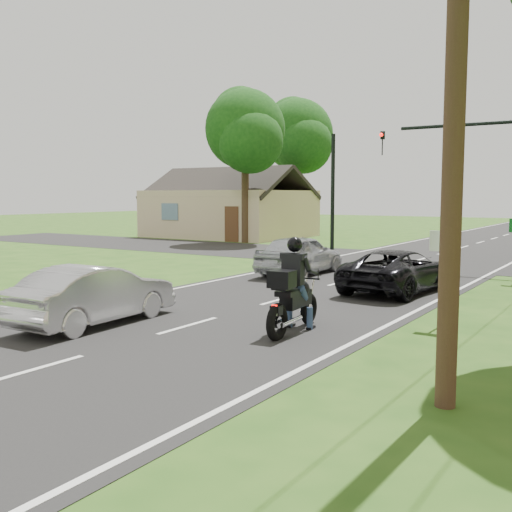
{
  "coord_description": "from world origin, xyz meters",
  "views": [
    {
      "loc": [
        8.37,
        -10.11,
        2.9
      ],
      "look_at": [
        -0.16,
        3.0,
        1.3
      ],
      "focal_mm": 42.0,
      "sensor_mm": 36.0,
      "label": 1
    }
  ],
  "objects_px": {
    "silver_sedan": "(95,295)",
    "silver_suv": "(300,254)",
    "traffic_signal": "(491,162)",
    "dark_suv": "(399,271)",
    "utility_pole_near": "(457,25)",
    "sign_white": "(442,255)",
    "motorcycle_rider": "(293,295)"
  },
  "relations": [
    {
      "from": "silver_sedan",
      "to": "sign_white",
      "type": "relative_size",
      "value": 1.91
    },
    {
      "from": "dark_suv",
      "to": "silver_suv",
      "type": "height_order",
      "value": "silver_suv"
    },
    {
      "from": "motorcycle_rider",
      "to": "silver_sedan",
      "type": "relative_size",
      "value": 0.59
    },
    {
      "from": "dark_suv",
      "to": "utility_pole_near",
      "type": "bearing_deg",
      "value": 118.22
    },
    {
      "from": "sign_white",
      "to": "silver_sedan",
      "type": "bearing_deg",
      "value": -148.78
    },
    {
      "from": "silver_suv",
      "to": "traffic_signal",
      "type": "xyz_separation_m",
      "value": [
        5.45,
        5.05,
        3.4
      ]
    },
    {
      "from": "dark_suv",
      "to": "utility_pole_near",
      "type": "distance_m",
      "value": 10.86
    },
    {
      "from": "traffic_signal",
      "to": "utility_pole_near",
      "type": "relative_size",
      "value": 0.64
    },
    {
      "from": "traffic_signal",
      "to": "utility_pole_near",
      "type": "height_order",
      "value": "utility_pole_near"
    },
    {
      "from": "dark_suv",
      "to": "motorcycle_rider",
      "type": "bearing_deg",
      "value": 94.54
    },
    {
      "from": "silver_sedan",
      "to": "silver_suv",
      "type": "height_order",
      "value": "silver_suv"
    },
    {
      "from": "silver_suv",
      "to": "traffic_signal",
      "type": "height_order",
      "value": "traffic_signal"
    },
    {
      "from": "silver_suv",
      "to": "sign_white",
      "type": "bearing_deg",
      "value": 138.89
    },
    {
      "from": "motorcycle_rider",
      "to": "utility_pole_near",
      "type": "bearing_deg",
      "value": -39.67
    },
    {
      "from": "silver_sedan",
      "to": "dark_suv",
      "type": "bearing_deg",
      "value": -120.08
    },
    {
      "from": "motorcycle_rider",
      "to": "sign_white",
      "type": "distance_m",
      "value": 3.43
    },
    {
      "from": "silver_sedan",
      "to": "silver_suv",
      "type": "relative_size",
      "value": 0.95
    },
    {
      "from": "dark_suv",
      "to": "silver_suv",
      "type": "xyz_separation_m",
      "value": [
        -4.39,
        1.85,
        0.09
      ]
    },
    {
      "from": "traffic_signal",
      "to": "sign_white",
      "type": "bearing_deg",
      "value": -82.95
    },
    {
      "from": "silver_suv",
      "to": "utility_pole_near",
      "type": "relative_size",
      "value": 0.43
    },
    {
      "from": "dark_suv",
      "to": "silver_suv",
      "type": "bearing_deg",
      "value": -17.99
    },
    {
      "from": "dark_suv",
      "to": "silver_sedan",
      "type": "bearing_deg",
      "value": 67.79
    },
    {
      "from": "motorcycle_rider",
      "to": "sign_white",
      "type": "height_order",
      "value": "sign_white"
    },
    {
      "from": "dark_suv",
      "to": "sign_white",
      "type": "xyz_separation_m",
      "value": [
        2.43,
        -4.12,
        0.95
      ]
    },
    {
      "from": "dark_suv",
      "to": "traffic_signal",
      "type": "relative_size",
      "value": 0.71
    },
    {
      "from": "silver_sedan",
      "to": "traffic_signal",
      "type": "bearing_deg",
      "value": -112.14
    },
    {
      "from": "silver_sedan",
      "to": "sign_white",
      "type": "bearing_deg",
      "value": -151.78
    },
    {
      "from": "motorcycle_rider",
      "to": "dark_suv",
      "type": "relative_size",
      "value": 0.52
    },
    {
      "from": "traffic_signal",
      "to": "sign_white",
      "type": "xyz_separation_m",
      "value": [
        1.36,
        -11.02,
        -2.54
      ]
    },
    {
      "from": "traffic_signal",
      "to": "motorcycle_rider",
      "type": "bearing_deg",
      "value": -94.74
    },
    {
      "from": "utility_pole_near",
      "to": "dark_suv",
      "type": "bearing_deg",
      "value": 113.34
    },
    {
      "from": "silver_suv",
      "to": "traffic_signal",
      "type": "distance_m",
      "value": 8.17
    }
  ]
}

